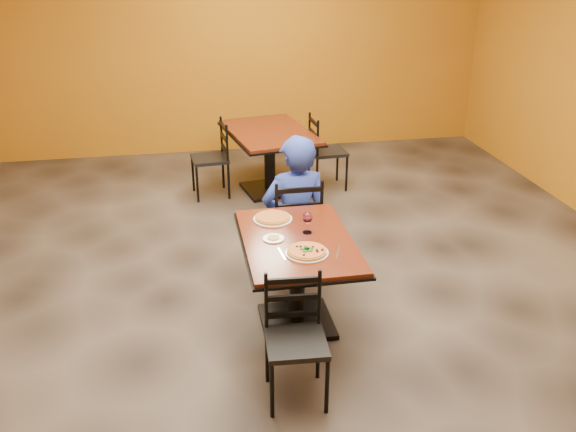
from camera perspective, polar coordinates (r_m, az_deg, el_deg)
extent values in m
cube|color=black|center=(5.37, -0.21, -6.96)|extent=(7.00, 8.00, 0.01)
cube|color=#AC6D13|center=(8.65, -5.08, 15.68)|extent=(7.00, 0.01, 3.00)
cube|color=#581A0E|center=(4.58, 0.88, -2.29)|extent=(0.80, 1.20, 0.03)
cube|color=black|center=(4.59, 0.88, -2.57)|extent=(0.83, 1.23, 0.02)
cylinder|color=black|center=(4.76, 0.85, -6.22)|extent=(0.12, 0.12, 0.66)
cube|color=black|center=(4.95, 0.82, -9.72)|extent=(0.55, 0.55, 0.04)
cube|color=#581A0E|center=(7.21, -1.73, 7.77)|extent=(1.09, 1.44, 0.03)
cube|color=black|center=(7.22, -1.73, 7.57)|extent=(1.12, 1.47, 0.02)
cylinder|color=black|center=(7.33, -1.69, 5.03)|extent=(0.13, 0.13, 0.66)
cube|color=black|center=(7.45, -1.66, 2.50)|extent=(0.69, 0.69, 0.04)
imported|color=#1B2B99|center=(5.53, 0.70, 1.30)|extent=(0.65, 0.46, 1.25)
cylinder|color=white|center=(4.37, 1.75, -3.43)|extent=(0.31, 0.31, 0.01)
cylinder|color=#98280B|center=(4.36, 1.75, -3.24)|extent=(0.28, 0.28, 0.02)
cylinder|color=white|center=(4.88, -1.43, -0.28)|extent=(0.31, 0.31, 0.01)
cylinder|color=orange|center=(4.88, -1.43, -0.11)|extent=(0.28, 0.28, 0.02)
cylinder|color=white|center=(4.57, -1.35, -2.11)|extent=(0.16, 0.16, 0.01)
cylinder|color=tan|center=(4.56, -1.35, -2.00)|extent=(0.09, 0.09, 0.01)
cube|color=silver|center=(4.36, -0.59, -3.52)|extent=(0.03, 0.19, 0.00)
cube|color=silver|center=(4.42, 4.67, -3.23)|extent=(0.08, 0.20, 0.00)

